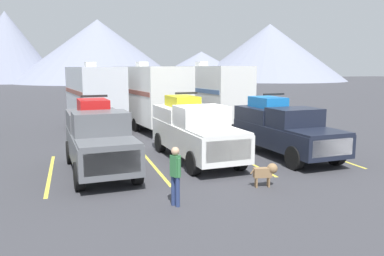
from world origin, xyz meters
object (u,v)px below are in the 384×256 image
Objects in this scene: camper_trailer_c at (209,92)px; dog at (267,171)px; pickup_truck_b at (194,129)px; camper_trailer_b at (149,93)px; camper_trailer_a at (94,94)px; person_a at (175,172)px; pickup_truck_a at (98,138)px; pickup_truck_c at (283,128)px.

dog is at bearing -101.86° from camper_trailer_c.
pickup_truck_b is 7.00× the size of dog.
dog is at bearing -84.72° from camper_trailer_b.
person_a is at bearing -85.11° from camper_trailer_a.
person_a is (-2.09, -5.00, -0.28)m from pickup_truck_b.
pickup_truck_a is at bearing -92.69° from camper_trailer_a.
pickup_truck_c is 4.66m from dog.
pickup_truck_b is 8.63m from camper_trailer_b.
pickup_truck_c is at bearing -7.25° from pickup_truck_b.
camper_trailer_a reaches higher than person_a.
camper_trailer_a reaches higher than pickup_truck_b.
camper_trailer_b is 10.65× the size of dog.
camper_trailer_c is (7.50, 9.42, 0.91)m from pickup_truck_a.
camper_trailer_b reaches higher than dog.
camper_trailer_b is (3.61, 9.35, 0.90)m from pickup_truck_a.
camper_trailer_a is at bearing 94.89° from person_a.
camper_trailer_c is 14.89m from person_a.
camper_trailer_a is 0.89× the size of camper_trailer_c.
pickup_truck_c is at bearing 2.22° from pickup_truck_a.
camper_trailer_b is at bearing -9.69° from camper_trailer_a.
dog is (4.79, -3.44, -0.71)m from pickup_truck_a.
camper_trailer_b is 13.77m from person_a.
camper_trailer_a is (-3.30, 9.12, 0.88)m from pickup_truck_b.
pickup_truck_c reaches higher than dog.
camper_trailer_a reaches higher than pickup_truck_c.
pickup_truck_c is at bearing 37.79° from person_a.
camper_trailer_a is (-7.04, 9.60, 0.93)m from pickup_truck_c.
pickup_truck_c is (7.50, 0.29, -0.05)m from pickup_truck_a.
pickup_truck_b is 3.77m from pickup_truck_c.
camper_trailer_b reaches higher than pickup_truck_c.
pickup_truck_c is 0.67× the size of camper_trailer_c.
camper_trailer_b is at bearing 81.87° from person_a.
camper_trailer_c is at bearing 78.14° from dog.
pickup_truck_a is 0.91× the size of pickup_truck_b.
camper_trailer_a reaches higher than pickup_truck_a.
dog is (-2.70, -12.87, -1.62)m from camper_trailer_c.
pickup_truck_a is 0.96× the size of pickup_truck_c.
pickup_truck_c is 0.76× the size of camper_trailer_a.
pickup_truck_a is 0.64× the size of camper_trailer_c.
camper_trailer_a is at bearing 109.87° from pickup_truck_b.
pickup_truck_a is 6.33× the size of dog.
pickup_truck_b is at bearing 103.80° from dog.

